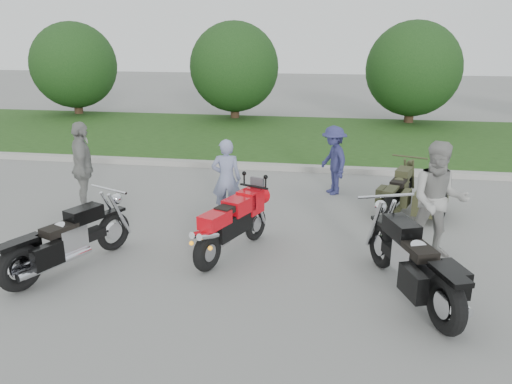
% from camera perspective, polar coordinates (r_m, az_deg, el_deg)
% --- Properties ---
extents(ground, '(80.00, 80.00, 0.00)m').
position_cam_1_polar(ground, '(7.78, -1.06, -8.95)').
color(ground, gray).
rests_on(ground, ground).
extents(curb, '(60.00, 0.30, 0.15)m').
position_cam_1_polar(curb, '(13.34, 3.64, 2.81)').
color(curb, '#A29F98').
rests_on(curb, ground).
extents(grass_strip, '(60.00, 8.00, 0.14)m').
position_cam_1_polar(grass_strip, '(17.37, 5.09, 6.24)').
color(grass_strip, '#356322').
rests_on(grass_strip, ground).
extents(tree_far_left, '(3.60, 3.60, 4.00)m').
position_cam_1_polar(tree_far_left, '(23.29, -20.09, 13.44)').
color(tree_far_left, '#3F2B1C').
rests_on(tree_far_left, ground).
extents(tree_mid_left, '(3.60, 3.60, 4.00)m').
position_cam_1_polar(tree_mid_left, '(20.82, -2.49, 14.08)').
color(tree_mid_left, '#3F2B1C').
rests_on(tree_mid_left, ground).
extents(tree_mid_right, '(3.60, 3.60, 4.00)m').
position_cam_1_polar(tree_mid_right, '(20.55, 17.54, 13.26)').
color(tree_mid_right, '#3F2B1C').
rests_on(tree_mid_right, ground).
extents(sportbike_red, '(0.91, 1.92, 0.96)m').
position_cam_1_polar(sportbike_red, '(8.08, -2.83, -3.55)').
color(sportbike_red, black).
rests_on(sportbike_red, ground).
extents(cruiser_left, '(1.10, 2.22, 0.91)m').
position_cam_1_polar(cruiser_left, '(8.11, -21.03, -5.43)').
color(cruiser_left, black).
rests_on(cruiser_left, ground).
extents(cruiser_right, '(1.09, 2.47, 0.99)m').
position_cam_1_polar(cruiser_right, '(7.11, 17.68, -7.99)').
color(cruiser_right, black).
rests_on(cruiser_right, ground).
extents(cruiser_sidecar, '(1.45, 2.06, 0.82)m').
position_cam_1_polar(cruiser_sidecar, '(10.46, 17.95, -0.46)').
color(cruiser_sidecar, black).
rests_on(cruiser_sidecar, ground).
extents(person_stripe, '(0.62, 0.45, 1.58)m').
position_cam_1_polar(person_stripe, '(9.68, -3.41, 1.48)').
color(person_stripe, '#7F88AD').
rests_on(person_stripe, ground).
extents(person_grey, '(0.95, 0.76, 1.90)m').
position_cam_1_polar(person_grey, '(8.45, 20.10, -0.91)').
color(person_grey, '#9A9994').
rests_on(person_grey, ground).
extents(person_denim, '(0.95, 1.15, 1.55)m').
position_cam_1_polar(person_denim, '(11.32, 8.84, 3.60)').
color(person_denim, navy).
rests_on(person_denim, ground).
extents(person_back, '(0.91, 1.17, 1.86)m').
position_cam_1_polar(person_back, '(10.52, -19.15, 2.61)').
color(person_back, gray).
rests_on(person_back, ground).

